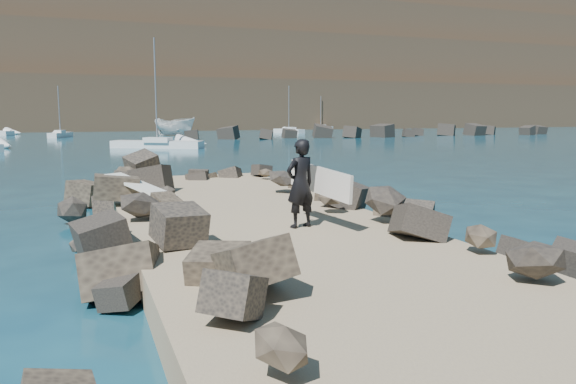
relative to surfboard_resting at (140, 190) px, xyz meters
The scene contains 14 objects.
ground 4.56m from the surfboard_resting, 57.53° to the right, with size 800.00×800.00×0.00m, color #0F384C.
jetty 6.26m from the surfboard_resting, 67.47° to the right, with size 6.00×26.00×0.60m, color #8C7759.
riprap_left 5.30m from the surfboard_resting, 95.63° to the right, with size 2.60×22.00×1.00m, color black.
riprap_right 7.46m from the surfboard_resting, 44.79° to the right, with size 2.60×22.00×1.00m, color black.
breakwater_secondary 63.44m from the surfboard_resting, 53.89° to the left, with size 52.00×4.00×1.20m, color black.
headland 157.46m from the surfboard_resting, 85.47° to the left, with size 360.00×140.00×32.00m, color #2D4919.
surfboard_resting is the anchor object (origin of this frame).
boat_imported 65.47m from the surfboard_resting, 80.20° to the left, with size 2.52×6.69×2.59m, color silver.
surfer_with_board 5.01m from the surfboard_resting, 52.71° to the right, with size 1.07×2.34×1.90m.
sailboat_d 75.12m from the surfboard_resting, 66.61° to the left, with size 3.37×6.30×7.58m.
sailboat_c 36.46m from the surfboard_resting, 82.05° to the left, with size 8.00×5.69×9.78m.
sailboat_f 95.72m from the surfboard_resting, 63.54° to the left, with size 3.40×5.33×6.64m.
sailboat_b 63.66m from the surfboard_resting, 93.40° to the left, with size 3.01×5.53×6.75m.
headland_buildings 153.26m from the surfboard_resting, 82.63° to the left, with size 137.50×30.50×5.00m.
Camera 1 is at (-3.80, -11.28, 3.03)m, focal length 35.00 mm.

